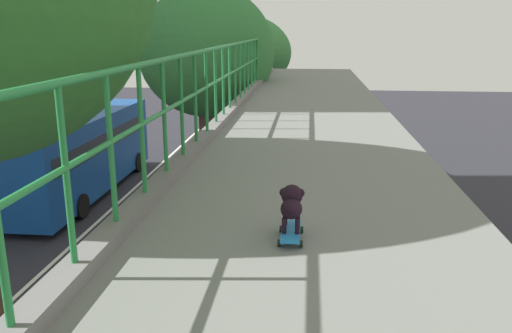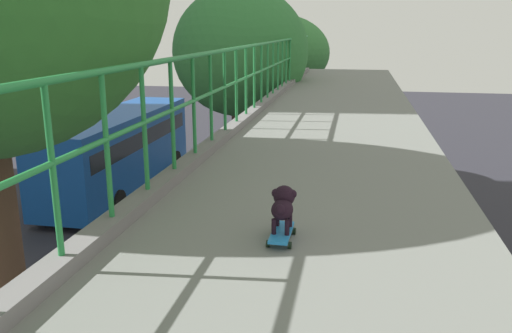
% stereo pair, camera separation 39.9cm
% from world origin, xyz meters
% --- Properties ---
extents(city_bus, '(2.71, 10.72, 3.47)m').
position_xyz_m(city_bus, '(-8.55, 19.44, 1.96)').
color(city_bus, '#124290').
rests_on(city_bus, ground).
extents(roadside_tree_far, '(4.16, 4.16, 8.34)m').
position_xyz_m(roadside_tree_far, '(-1.94, 14.55, 6.26)').
color(roadside_tree_far, '#4E352C').
rests_on(roadside_tree_far, ground).
extents(roadside_tree_farthest, '(4.68, 4.68, 7.68)m').
position_xyz_m(roadside_tree_farthest, '(-1.98, 22.95, 5.87)').
color(roadside_tree_farthest, '#503220').
rests_on(roadside_tree_farthest, ground).
extents(toy_skateboard, '(0.19, 0.43, 0.08)m').
position_xyz_m(toy_skateboard, '(1.12, 2.27, 5.57)').
color(toy_skateboard, '#2181D4').
rests_on(toy_skateboard, overpass_deck).
extents(small_dog, '(0.20, 0.37, 0.33)m').
position_xyz_m(small_dog, '(1.12, 2.33, 5.78)').
color(small_dog, black).
rests_on(small_dog, toy_skateboard).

